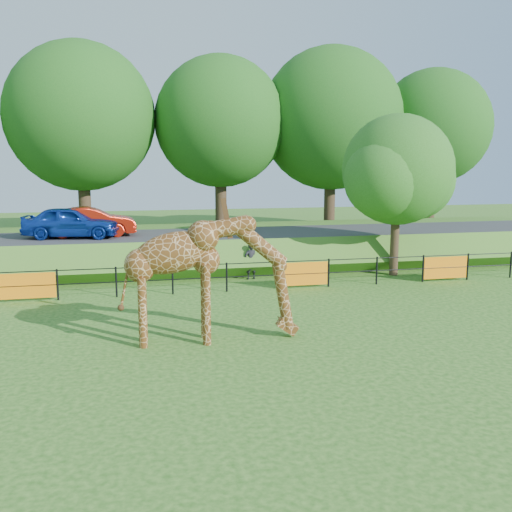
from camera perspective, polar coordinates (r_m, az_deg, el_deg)
The scene contains 10 objects.
ground at distance 13.84m, azimuth 2.64°, elevation -10.88°, with size 90.00×90.00×0.00m, color #205214.
giraffe at distance 15.24m, azimuth -4.54°, elevation -2.30°, with size 4.79×0.88×3.42m, color #573112, non-canonical shape.
perimeter_fence at distance 21.24m, azimuth -2.95°, elevation -2.13°, with size 28.07×0.10×1.10m, color black, non-canonical shape.
embankment at distance 28.54m, azimuth -5.44°, elevation 1.03°, with size 40.00×9.00×1.30m, color #205214.
road at distance 26.97m, azimuth -5.07°, elevation 2.07°, with size 40.00×5.00×0.12m, color #2D2D2F.
car_blue at distance 26.74m, azimuth -17.99°, elevation 3.24°, with size 1.68×4.17×1.42m, color #163EB3.
car_red at distance 27.08m, azimuth -16.18°, elevation 3.30°, with size 1.40×4.02×1.32m, color #A71A0B.
visitor at distance 23.42m, azimuth -0.54°, elevation -0.50°, with size 0.55×0.36×1.52m, color black.
tree_east at distance 24.74m, azimuth 14.12°, elevation 7.95°, with size 5.40×4.71×6.76m.
bg_tree_line at distance 35.01m, azimuth -3.79°, elevation 13.34°, with size 37.30×8.80×11.82m.
Camera 1 is at (-3.40, -12.53, 4.81)m, focal length 40.00 mm.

